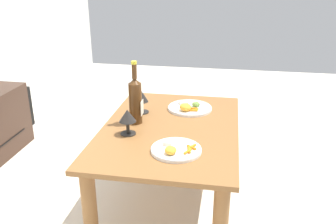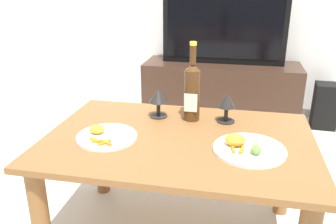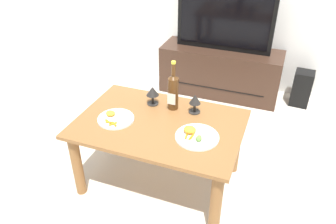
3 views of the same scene
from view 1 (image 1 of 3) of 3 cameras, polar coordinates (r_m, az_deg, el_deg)
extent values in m
plane|color=beige|center=(2.23, 0.36, -14.30)|extent=(6.40, 6.40, 0.00)
cube|color=brown|center=(1.98, 0.39, -2.65)|extent=(1.07, 0.73, 0.03)
cylinder|color=brown|center=(2.50, 9.04, -4.01)|extent=(0.07, 0.07, 0.48)
cylinder|color=brown|center=(1.80, -12.14, -15.52)|extent=(0.07, 0.07, 0.48)
cylinder|color=brown|center=(2.57, -4.52, -3.05)|extent=(0.07, 0.07, 0.48)
cube|color=black|center=(3.42, -22.57, 0.58)|extent=(0.19, 0.19, 0.35)
cylinder|color=#4C2D14|center=(2.00, -5.14, 1.36)|extent=(0.07, 0.07, 0.23)
cone|color=#4C2D14|center=(1.96, -5.27, 4.85)|extent=(0.07, 0.07, 0.03)
cylinder|color=#4C2D14|center=(1.94, -5.32, 6.36)|extent=(0.03, 0.03, 0.08)
cylinder|color=yellow|center=(1.93, -5.37, 7.75)|extent=(0.03, 0.03, 0.02)
cube|color=silver|center=(2.00, -4.10, 0.68)|extent=(0.06, 0.00, 0.08)
cylinder|color=black|center=(1.90, -6.28, -3.38)|extent=(0.08, 0.08, 0.01)
cylinder|color=black|center=(1.89, -6.32, -2.39)|extent=(0.02, 0.02, 0.07)
cone|color=black|center=(1.86, -6.41, -0.55)|extent=(0.09, 0.09, 0.06)
cylinder|color=black|center=(2.18, -4.08, 0.00)|extent=(0.08, 0.08, 0.01)
cylinder|color=black|center=(2.16, -4.11, 0.86)|extent=(0.02, 0.02, 0.06)
cone|color=black|center=(2.14, -4.15, 2.49)|extent=(0.08, 0.08, 0.07)
cylinder|color=white|center=(1.72, 1.28, -6.02)|extent=(0.24, 0.24, 0.01)
torus|color=white|center=(1.71, 1.29, -5.78)|extent=(0.24, 0.24, 0.01)
ellipsoid|color=orange|center=(1.67, 0.42, -6.04)|extent=(0.06, 0.06, 0.03)
cube|color=beige|center=(1.75, 0.13, -4.82)|extent=(0.06, 0.05, 0.02)
cylinder|color=orange|center=(1.68, 3.12, -6.20)|extent=(0.05, 0.04, 0.01)
cylinder|color=orange|center=(1.70, 3.35, -5.99)|extent=(0.05, 0.02, 0.01)
cylinder|color=orange|center=(1.72, 3.73, -5.56)|extent=(0.04, 0.05, 0.01)
cylinder|color=orange|center=(1.73, 3.76, -5.44)|extent=(0.05, 0.04, 0.01)
cylinder|color=white|center=(2.22, 3.45, 0.57)|extent=(0.27, 0.27, 0.01)
torus|color=white|center=(2.22, 3.45, 0.76)|extent=(0.27, 0.27, 0.01)
ellipsoid|color=orange|center=(2.16, 2.77, 0.77)|extent=(0.08, 0.07, 0.04)
cube|color=beige|center=(2.26, 2.41, 1.44)|extent=(0.07, 0.07, 0.02)
cylinder|color=orange|center=(2.19, 3.86, 0.59)|extent=(0.01, 0.05, 0.01)
cylinder|color=orange|center=(2.19, 4.20, 0.54)|extent=(0.02, 0.05, 0.01)
cylinder|color=orange|center=(2.16, 4.05, 0.26)|extent=(0.02, 0.05, 0.01)
sphere|color=olive|center=(2.23, 4.68, 1.19)|extent=(0.03, 0.03, 0.03)
sphere|color=olive|center=(2.23, 4.56, 1.25)|extent=(0.03, 0.03, 0.03)
sphere|color=olive|center=(2.22, 4.49, 1.08)|extent=(0.03, 0.03, 0.03)
sphere|color=olive|center=(2.23, 4.18, 1.22)|extent=(0.03, 0.03, 0.03)
camera|label=2|loc=(2.24, 36.72, 12.29)|focal=37.68mm
camera|label=3|loc=(2.84, 42.62, 24.65)|focal=35.24mm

